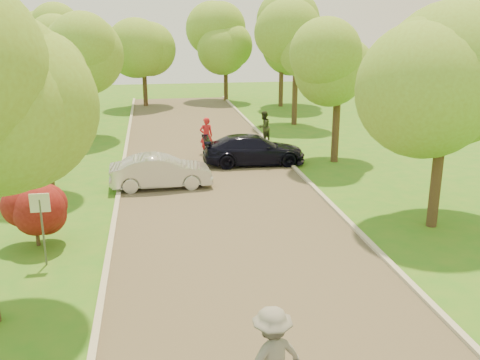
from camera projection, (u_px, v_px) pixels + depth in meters
ground at (271, 320)px, 12.69m from camera, size 100.00×100.00×0.00m
road at (225, 208)px, 20.25m from camera, size 8.00×60.00×0.01m
curb_left at (116, 212)px, 19.60m from camera, size 0.18×60.00×0.12m
curb_right at (327, 201)px, 20.88m from camera, size 0.18×60.00×0.12m
street_sign at (41, 214)px, 15.11m from camera, size 0.55×0.06×2.17m
red_shrub at (35, 213)px, 16.58m from camera, size 1.70×1.70×1.95m
tree_l_midb at (44, 78)px, 21.64m from camera, size 4.30×4.20×6.62m
tree_l_far at (82, 45)px, 30.90m from camera, size 4.92×4.80×7.79m
tree_r_mida at (455, 63)px, 16.94m from camera, size 5.13×5.00×7.95m
tree_r_midb at (343, 63)px, 25.56m from camera, size 4.51×4.40×7.01m
tree_r_far at (300, 36)px, 34.84m from camera, size 5.33×5.20×8.34m
tree_bg_a at (60, 42)px, 38.13m from camera, size 5.12×5.00×7.72m
tree_bg_b at (285, 37)px, 42.64m from camera, size 5.12×5.00×7.95m
tree_bg_c at (145, 44)px, 42.94m from camera, size 4.92×4.80×7.33m
tree_bg_d at (228, 39)px, 45.85m from camera, size 5.12×5.00×7.72m
silver_sedan at (161, 171)px, 22.54m from camera, size 4.31×1.63×1.41m
dark_sedan at (254, 150)px, 26.23m from camera, size 5.08×2.18×1.46m
skateboarder at (272, 358)px, 9.43m from camera, size 1.43×1.11×1.95m
person_striped at (206, 136)px, 28.25m from camera, size 0.77×0.56×1.94m
person_olive at (264, 127)px, 30.89m from camera, size 1.12×1.11×1.82m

